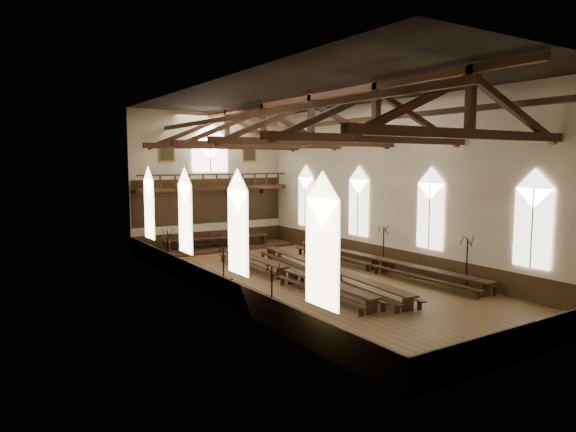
% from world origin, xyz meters
% --- Properties ---
extents(ground, '(26.00, 26.00, 0.00)m').
position_xyz_m(ground, '(0.00, 0.00, 0.00)').
color(ground, brown).
rests_on(ground, ground).
extents(room_walls, '(26.00, 26.00, 26.00)m').
position_xyz_m(room_walls, '(0.00, 0.00, 6.46)').
color(room_walls, beige).
rests_on(room_walls, ground).
extents(wainscot_band, '(12.00, 26.00, 1.20)m').
position_xyz_m(wainscot_band, '(0.00, 0.00, 0.60)').
color(wainscot_band, '#34220F').
rests_on(wainscot_band, ground).
extents(side_windows, '(11.85, 19.80, 4.50)m').
position_xyz_m(side_windows, '(-0.00, -0.00, 3.74)').
color(side_windows, white).
rests_on(side_windows, room_walls).
extents(end_window, '(2.80, 0.12, 3.80)m').
position_xyz_m(end_window, '(0.00, 12.90, 7.22)').
color(end_window, white).
rests_on(end_window, room_walls).
extents(minstrels_gallery, '(11.80, 1.24, 3.70)m').
position_xyz_m(minstrels_gallery, '(0.00, 12.66, 3.91)').
color(minstrels_gallery, '#391B12').
rests_on(minstrels_gallery, room_walls).
extents(portraits, '(7.75, 0.09, 1.45)m').
position_xyz_m(portraits, '(0.00, 12.90, 7.10)').
color(portraits, brown).
rests_on(portraits, room_walls).
extents(roof_trusses, '(11.70, 25.70, 2.80)m').
position_xyz_m(roof_trusses, '(0.00, -0.00, 8.22)').
color(roof_trusses, '#391B12').
rests_on(roof_trusses, room_walls).
extents(refectory_row_a, '(1.54, 13.71, 0.67)m').
position_xyz_m(refectory_row_a, '(-5.00, -0.61, 0.49)').
color(refectory_row_a, '#391B12').
rests_on(refectory_row_a, ground).
extents(refectory_row_b, '(1.64, 14.35, 0.74)m').
position_xyz_m(refectory_row_b, '(-1.30, 0.31, 0.54)').
color(refectory_row_b, '#391B12').
rests_on(refectory_row_b, ground).
extents(refectory_row_c, '(2.12, 14.34, 0.73)m').
position_xyz_m(refectory_row_c, '(0.78, -0.33, 0.53)').
color(refectory_row_c, '#391B12').
rests_on(refectory_row_c, ground).
extents(refectory_row_d, '(1.82, 14.75, 0.78)m').
position_xyz_m(refectory_row_d, '(4.68, -0.41, 0.57)').
color(refectory_row_d, '#391B12').
rests_on(refectory_row_d, ground).
extents(dais, '(11.40, 2.84, 0.19)m').
position_xyz_m(dais, '(-0.18, 11.40, 0.09)').
color(dais, '#34220F').
rests_on(dais, ground).
extents(high_table, '(7.81, 1.72, 0.73)m').
position_xyz_m(high_table, '(-0.18, 11.40, 0.81)').
color(high_table, '#391B12').
rests_on(high_table, dais).
extents(high_chairs, '(7.66, 0.47, 1.00)m').
position_xyz_m(high_chairs, '(-0.18, 12.16, 0.74)').
color(high_chairs, '#391B12').
rests_on(high_chairs, dais).
extents(candelabrum_left_near, '(0.72, 0.69, 2.38)m').
position_xyz_m(candelabrum_left_near, '(-5.55, -5.20, 0.72)').
color(candelabrum_left_near, black).
rests_on(candelabrum_left_near, ground).
extents(candelabrum_left_mid, '(0.79, 0.73, 2.59)m').
position_xyz_m(candelabrum_left_mid, '(-5.55, -0.80, 0.79)').
color(candelabrum_left_mid, black).
rests_on(candelabrum_left_mid, ground).
extents(candelabrum_left_far, '(0.70, 0.74, 2.44)m').
position_xyz_m(candelabrum_left_far, '(-5.55, 6.81, 0.74)').
color(candelabrum_left_far, black).
rests_on(candelabrum_left_far, ground).
extents(candelabrum_right_near, '(0.77, 0.81, 2.67)m').
position_xyz_m(candelabrum_right_near, '(5.55, -5.81, 0.81)').
color(candelabrum_right_near, black).
rests_on(candelabrum_right_near, ground).
extents(candelabrum_right_mid, '(0.75, 0.76, 2.56)m').
position_xyz_m(candelabrum_right_mid, '(5.55, 0.23, 0.78)').
color(candelabrum_right_mid, black).
rests_on(candelabrum_right_mid, ground).
extents(candelabrum_right_far, '(0.69, 0.71, 2.36)m').
position_xyz_m(candelabrum_right_far, '(5.55, 5.91, 0.72)').
color(candelabrum_right_far, black).
rests_on(candelabrum_right_far, ground).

